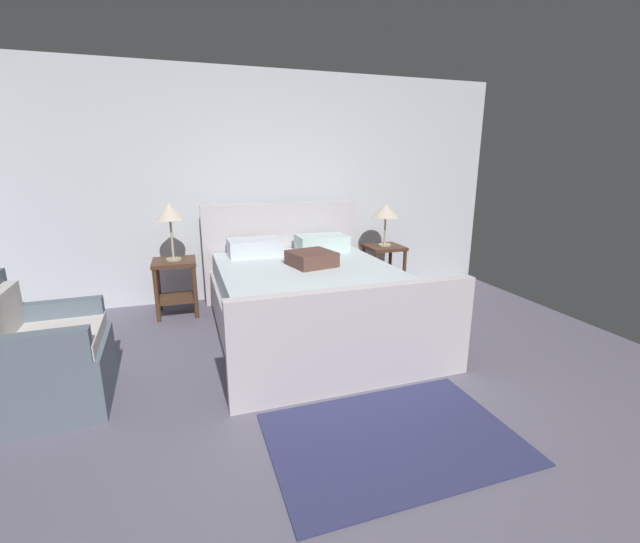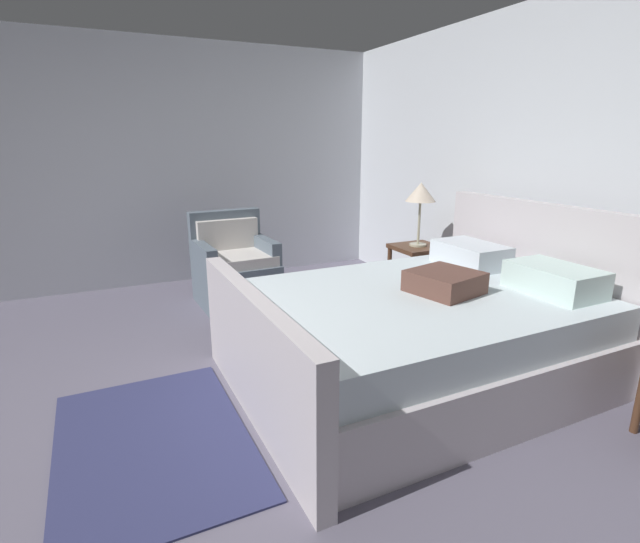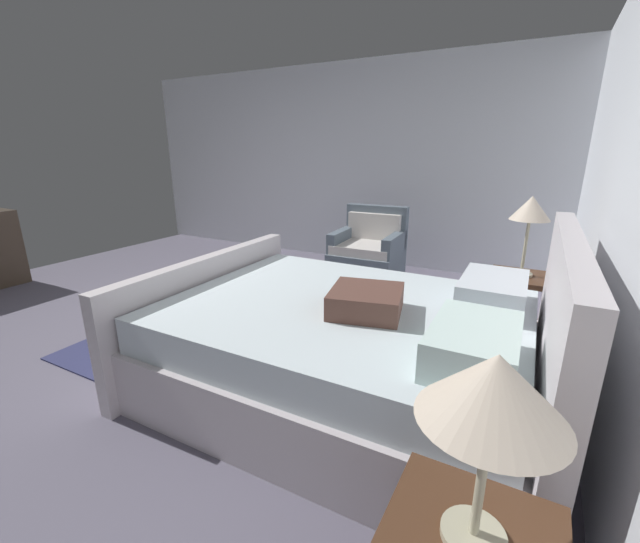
{
  "view_description": "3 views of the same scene",
  "coord_description": "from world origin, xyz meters",
  "px_view_note": "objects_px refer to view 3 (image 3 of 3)",
  "views": [
    {
      "loc": [
        -0.9,
        -1.86,
        1.6
      ],
      "look_at": [
        0.07,
        1.18,
        0.76
      ],
      "focal_mm": 23.24,
      "sensor_mm": 36.0,
      "label": 1
    },
    {
      "loc": [
        2.56,
        -0.08,
        1.59
      ],
      "look_at": [
        0.03,
        1.11,
        0.81
      ],
      "focal_mm": 26.56,
      "sensor_mm": 36.0,
      "label": 2
    },
    {
      "loc": [
        2.26,
        2.73,
        1.54
      ],
      "look_at": [
        -0.08,
        1.45,
        0.72
      ],
      "focal_mm": 22.6,
      "sensor_mm": 36.0,
      "label": 3
    }
  ],
  "objects_px": {
    "bed": "(352,346)",
    "table_lamp_left": "(531,211)",
    "armchair": "(368,257)",
    "nightstand_left": "(517,299)",
    "table_lamp_right": "(494,393)"
  },
  "relations": [
    {
      "from": "table_lamp_right",
      "to": "table_lamp_left",
      "type": "bearing_deg",
      "value": -179.27
    },
    {
      "from": "nightstand_left",
      "to": "bed",
      "type": "bearing_deg",
      "value": -34.8
    },
    {
      "from": "bed",
      "to": "armchair",
      "type": "bearing_deg",
      "value": -160.48
    },
    {
      "from": "table_lamp_right",
      "to": "nightstand_left",
      "type": "bearing_deg",
      "value": -179.27
    },
    {
      "from": "bed",
      "to": "armchair",
      "type": "relative_size",
      "value": 2.64
    },
    {
      "from": "table_lamp_left",
      "to": "table_lamp_right",
      "type": "bearing_deg",
      "value": 0.73
    },
    {
      "from": "bed",
      "to": "table_lamp_left",
      "type": "xyz_separation_m",
      "value": [
        -1.24,
        0.86,
        0.75
      ]
    },
    {
      "from": "nightstand_left",
      "to": "armchair",
      "type": "bearing_deg",
      "value": -117.65
    },
    {
      "from": "bed",
      "to": "nightstand_left",
      "type": "bearing_deg",
      "value": 145.2
    },
    {
      "from": "bed",
      "to": "nightstand_left",
      "type": "relative_size",
      "value": 3.96
    },
    {
      "from": "table_lamp_right",
      "to": "nightstand_left",
      "type": "relative_size",
      "value": 0.86
    },
    {
      "from": "bed",
      "to": "table_lamp_left",
      "type": "height_order",
      "value": "table_lamp_left"
    },
    {
      "from": "bed",
      "to": "armchair",
      "type": "distance_m",
      "value": 2.2
    },
    {
      "from": "table_lamp_left",
      "to": "armchair",
      "type": "bearing_deg",
      "value": -117.65
    },
    {
      "from": "table_lamp_left",
      "to": "armchair",
      "type": "relative_size",
      "value": 0.67
    }
  ]
}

